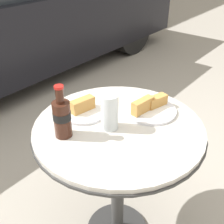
{
  "coord_description": "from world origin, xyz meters",
  "views": [
    {
      "loc": [
        -0.77,
        -0.59,
        1.37
      ],
      "look_at": [
        0.0,
        0.04,
        0.75
      ],
      "focal_mm": 45.0,
      "sensor_mm": 36.0,
      "label": 1
    }
  ],
  "objects_px": {
    "drinking_glass": "(110,113)",
    "lunch_plate_far": "(83,110)",
    "lunch_plate_near": "(149,108)",
    "bistro_table": "(118,149)",
    "parked_car": "(1,15)",
    "cola_bottle_left": "(62,117)"
  },
  "relations": [
    {
      "from": "bistro_table",
      "to": "parked_car",
      "type": "relative_size",
      "value": 0.17
    },
    {
      "from": "bistro_table",
      "to": "lunch_plate_far",
      "type": "distance_m",
      "value": 0.24
    },
    {
      "from": "bistro_table",
      "to": "parked_car",
      "type": "height_order",
      "value": "parked_car"
    },
    {
      "from": "drinking_glass",
      "to": "lunch_plate_far",
      "type": "height_order",
      "value": "drinking_glass"
    },
    {
      "from": "lunch_plate_far",
      "to": "drinking_glass",
      "type": "bearing_deg",
      "value": -94.07
    },
    {
      "from": "cola_bottle_left",
      "to": "drinking_glass",
      "type": "bearing_deg",
      "value": -34.58
    },
    {
      "from": "bistro_table",
      "to": "drinking_glass",
      "type": "height_order",
      "value": "drinking_glass"
    },
    {
      "from": "lunch_plate_near",
      "to": "bistro_table",
      "type": "bearing_deg",
      "value": 166.6
    },
    {
      "from": "cola_bottle_left",
      "to": "lunch_plate_far",
      "type": "bearing_deg",
      "value": 18.37
    },
    {
      "from": "cola_bottle_left",
      "to": "parked_car",
      "type": "height_order",
      "value": "parked_car"
    },
    {
      "from": "bistro_table",
      "to": "parked_car",
      "type": "distance_m",
      "value": 2.57
    },
    {
      "from": "cola_bottle_left",
      "to": "lunch_plate_far",
      "type": "relative_size",
      "value": 1.08
    },
    {
      "from": "drinking_glass",
      "to": "lunch_plate_far",
      "type": "xyz_separation_m",
      "value": [
        0.01,
        0.16,
        -0.05
      ]
    },
    {
      "from": "lunch_plate_near",
      "to": "lunch_plate_far",
      "type": "height_order",
      "value": "lunch_plate_near"
    },
    {
      "from": "lunch_plate_far",
      "to": "cola_bottle_left",
      "type": "bearing_deg",
      "value": -161.63
    },
    {
      "from": "lunch_plate_near",
      "to": "lunch_plate_far",
      "type": "distance_m",
      "value": 0.3
    },
    {
      "from": "drinking_glass",
      "to": "parked_car",
      "type": "distance_m",
      "value": 2.57
    },
    {
      "from": "parked_car",
      "to": "cola_bottle_left",
      "type": "bearing_deg",
      "value": -116.77
    },
    {
      "from": "lunch_plate_far",
      "to": "parked_car",
      "type": "distance_m",
      "value": 2.41
    },
    {
      "from": "parked_car",
      "to": "drinking_glass",
      "type": "bearing_deg",
      "value": -112.59
    },
    {
      "from": "parked_car",
      "to": "lunch_plate_near",
      "type": "bearing_deg",
      "value": -107.73
    },
    {
      "from": "bistro_table",
      "to": "drinking_glass",
      "type": "relative_size",
      "value": 4.78
    }
  ]
}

